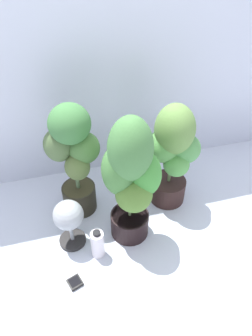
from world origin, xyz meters
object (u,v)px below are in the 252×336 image
object	(u,v)px
potted_plant_back_right	(173,151)
nutrient_bottle	(98,244)
floor_fan	(69,218)
potted_plant_back_left	(74,155)
hygrometer_box	(75,282)
potted_plant_center	(131,176)

from	to	relation	value
potted_plant_back_right	nutrient_bottle	bearing A→B (deg)	-149.99
potted_plant_back_right	floor_fan	world-z (taller)	potted_plant_back_right
potted_plant_back_left	nutrient_bottle	bearing A→B (deg)	-83.69
potted_plant_back_left	hygrometer_box	distance (m)	0.79
floor_fan	nutrient_bottle	bearing A→B (deg)	167.40
potted_plant_back_left	potted_plant_center	xyz separation A→B (m)	(0.30, -0.32, 0.02)
hygrometer_box	nutrient_bottle	xyz separation A→B (m)	(0.18, 0.17, 0.09)
nutrient_bottle	potted_plant_back_right	bearing A→B (deg)	30.01
potted_plant_center	floor_fan	size ratio (longest dim) A/B	2.54
hygrometer_box	floor_fan	distance (m)	0.39
potted_plant_back_left	potted_plant_back_right	bearing A→B (deg)	-6.80
potted_plant_back_left	hygrometer_box	size ratio (longest dim) A/B	8.51
potted_plant_back_right	potted_plant_center	distance (m)	0.44
potted_plant_center	floor_fan	world-z (taller)	potted_plant_center
potted_plant_back_right	hygrometer_box	xyz separation A→B (m)	(-0.80, -0.53, -0.45)
potted_plant_back_right	potted_plant_back_left	world-z (taller)	potted_plant_back_left
potted_plant_back_right	floor_fan	distance (m)	0.83
nutrient_bottle	potted_plant_back_left	bearing A→B (deg)	96.31
potted_plant_center	hygrometer_box	bearing A→B (deg)	-146.02
potted_plant_back_left	floor_fan	world-z (taller)	potted_plant_back_left
hygrometer_box	potted_plant_back_left	bearing A→B (deg)	-31.73
floor_fan	nutrient_bottle	distance (m)	0.25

